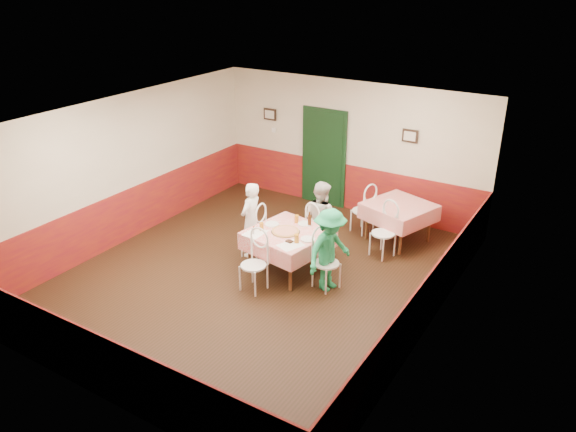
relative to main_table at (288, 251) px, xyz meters
The scene contains 39 objects.
floor 0.67m from the main_table, 127.63° to the right, with size 7.00×7.00×0.00m, color black.
ceiling 2.49m from the main_table, 127.63° to the right, with size 7.00×7.00×0.00m, color white.
back_wall 3.25m from the main_table, 96.27° to the left, with size 6.00×0.10×2.80m, color beige.
front_wall 4.08m from the main_table, 94.89° to the right, with size 6.00×0.10×2.80m, color beige.
left_wall 3.52m from the main_table, behind, with size 0.10×7.00×2.80m, color beige.
right_wall 2.89m from the main_table, ahead, with size 0.10×7.00×2.80m, color beige.
wainscot_back 3.07m from the main_table, 96.30° to the left, with size 6.00×0.03×1.00m, color maroon.
wainscot_front 3.94m from the main_table, 94.91° to the right, with size 6.00×0.03×1.00m, color maroon.
wainscot_left 3.35m from the main_table, behind, with size 0.03×7.00×1.00m, color maroon.
wainscot_right 2.69m from the main_table, ahead, with size 0.03×7.00×1.00m, color maroon.
door 3.23m from the main_table, 107.27° to the left, with size 0.96×0.06×2.10m, color black.
picture_left 4.09m from the main_table, 127.79° to the left, with size 0.32×0.03×0.26m, color black.
picture_right 3.49m from the main_table, 72.27° to the left, with size 0.32×0.03×0.26m, color black.
thermostat 3.92m from the main_table, 126.59° to the left, with size 0.10×0.03×0.10m, color white.
main_table is the anchor object (origin of this frame).
second_table 2.44m from the main_table, 60.82° to the left, with size 1.12×1.12×0.77m, color red.
chair_left 0.85m from the main_table, 169.99° to the left, with size 0.42×0.42×0.90m, color white, non-canonical shape.
chair_right 0.85m from the main_table, 10.01° to the right, with size 0.42×0.42×0.90m, color white, non-canonical shape.
chair_far 0.85m from the main_table, 79.99° to the left, with size 0.42×0.42×0.90m, color white, non-canonical shape.
chair_near 0.85m from the main_table, 100.01° to the right, with size 0.42×0.42×0.90m, color white, non-canonical shape.
chair_second_a 2.17m from the main_table, 78.36° to the left, with size 0.42×0.42×0.90m, color white, non-canonical shape.
chair_second_b 1.82m from the main_table, 49.23° to the left, with size 0.42×0.42×0.90m, color white, non-canonical shape.
pizza 0.40m from the main_table, 121.11° to the right, with size 0.47×0.47×0.03m, color #B74723.
plate_left 0.56m from the main_table, 166.77° to the left, with size 0.25×0.25×0.01m, color white.
plate_right 0.60m from the main_table, 11.03° to the right, with size 0.25×0.25×0.01m, color white.
plate_far 0.58m from the main_table, 76.51° to the left, with size 0.25×0.25×0.01m, color white.
glass_a 0.64m from the main_table, 155.51° to the right, with size 0.07×0.07×0.13m, color #BF7219.
glass_b 0.64m from the main_table, 39.69° to the right, with size 0.08×0.08×0.15m, color #BF7219.
glass_c 0.60m from the main_table, 99.29° to the left, with size 0.08×0.08×0.14m, color #BF7219.
beer_bottle 0.67m from the main_table, 64.45° to the left, with size 0.06×0.06×0.24m, color #381C0A.
shaker_a 0.74m from the main_table, 142.62° to the right, with size 0.04×0.04×0.09m, color silver.
shaker_b 0.73m from the main_table, 138.60° to the right, with size 0.04×0.04×0.09m, color silver.
shaker_c 0.73m from the main_table, 155.07° to the right, with size 0.04×0.04×0.09m, color #B23319.
menu_left 0.68m from the main_table, 142.00° to the right, with size 0.30×0.40×0.00m, color white.
menu_right 0.65m from the main_table, 53.40° to the right, with size 0.30×0.40×0.00m, color white.
wallet 0.56m from the main_table, 55.03° to the right, with size 0.11×0.09×0.02m, color black.
diner_left 0.96m from the main_table, 169.99° to the left, with size 0.51×0.34×1.41m, color gray.
diner_far 0.96m from the main_table, 79.99° to the left, with size 0.69×0.53×1.41m, color gray.
diner_right 0.96m from the main_table, 10.01° to the right, with size 0.92×0.53×1.43m, color gray.
Camera 1 is at (4.87, -6.91, 4.95)m, focal length 35.00 mm.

